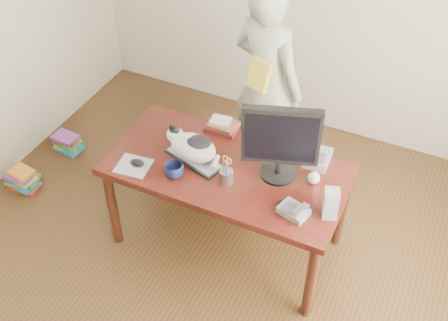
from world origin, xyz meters
TOP-DOWN VIEW (x-y plane):
  - room at (0.00, 0.00)m, footprint 4.50×4.50m
  - desk at (0.00, 0.68)m, footprint 1.60×0.80m
  - keyboard at (-0.23, 0.57)m, footprint 0.45×0.27m
  - cat at (-0.24, 0.57)m, footprint 0.41×0.28m
  - monitor at (0.33, 0.66)m, footprint 0.48×0.30m
  - pen_cup at (0.06, 0.47)m, footprint 0.11×0.11m
  - mousepad at (-0.57, 0.34)m, footprint 0.24×0.22m
  - mouse at (-0.55, 0.36)m, footprint 0.11×0.07m
  - coffee_mug at (-0.27, 0.38)m, footprint 0.17×0.17m
  - phone at (0.54, 0.40)m, footprint 0.20×0.17m
  - speaker at (0.74, 0.48)m, footprint 0.11×0.12m
  - baseball at (0.56, 0.71)m, footprint 0.08×0.08m
  - book_stack at (-0.20, 0.94)m, footprint 0.23×0.18m
  - calculator at (0.52, 0.91)m, footprint 0.17×0.22m
  - person at (-0.07, 1.45)m, footprint 0.73×0.59m
  - held_book at (-0.07, 1.28)m, footprint 0.19×0.14m
  - book_pile_a at (-1.75, 0.40)m, footprint 0.27×0.22m
  - book_pile_b at (-1.72, 0.95)m, footprint 0.26×0.20m

SIDE VIEW (x-z plane):
  - book_pile_b at x=-1.72m, z-range 0.00..0.15m
  - book_pile_a at x=-1.75m, z-range 0.00..0.18m
  - desk at x=0.00m, z-range 0.23..0.98m
  - mousepad at x=-0.57m, z-range 0.75..0.75m
  - keyboard at x=-0.23m, z-range 0.75..0.77m
  - mouse at x=-0.55m, z-range 0.75..0.79m
  - phone at x=0.54m, z-range 0.74..0.82m
  - calculator at x=0.52m, z-range 0.75..0.81m
  - book_stack at x=-0.20m, z-range 0.74..0.83m
  - baseball at x=0.56m, z-range 0.75..0.83m
  - coffee_mug at x=-0.27m, z-range 0.75..0.85m
  - pen_cup at x=0.06m, z-range 0.70..0.93m
  - speaker at x=0.74m, z-range 0.75..0.95m
  - person at x=-0.07m, z-range 0.00..1.72m
  - cat at x=-0.24m, z-range 0.75..0.99m
  - held_book at x=-0.07m, z-range 0.94..1.16m
  - monitor at x=0.33m, z-range 0.79..1.33m
  - room at x=0.00m, z-range -0.90..3.60m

